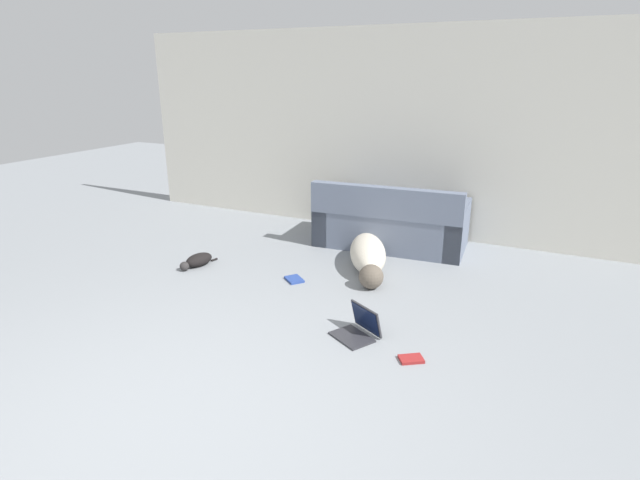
{
  "coord_description": "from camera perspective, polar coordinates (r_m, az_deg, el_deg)",
  "views": [
    {
      "loc": [
        1.94,
        -1.84,
        2.1
      ],
      "look_at": [
        0.07,
        2.11,
        0.62
      ],
      "focal_mm": 28.0,
      "sensor_mm": 36.0,
      "label": 1
    }
  ],
  "objects": [
    {
      "name": "book_blue",
      "position": [
        5.31,
        -2.96,
        -4.51
      ],
      "size": [
        0.26,
        0.25,
        0.02
      ],
      "rotation": [
        0.0,
        0.0,
        -0.68
      ],
      "color": "#28428E",
      "rests_on": "ground_plane"
    },
    {
      "name": "ground_plane",
      "position": [
        3.4,
        -17.68,
        -20.55
      ],
      "size": [
        20.0,
        20.0,
        0.0
      ],
      "primitive_type": "plane",
      "color": "gray"
    },
    {
      "name": "dog",
      "position": [
        5.58,
        5.51,
        -1.74
      ],
      "size": [
        0.79,
        1.44,
        0.33
      ],
      "rotation": [
        0.0,
        0.0,
        5.12
      ],
      "color": "beige",
      "rests_on": "ground_plane"
    },
    {
      "name": "book_red",
      "position": [
        3.99,
        10.38,
        -13.23
      ],
      "size": [
        0.22,
        0.2,
        0.02
      ],
      "rotation": [
        0.0,
        0.0,
        0.59
      ],
      "color": "maroon",
      "rests_on": "ground_plane"
    },
    {
      "name": "couch",
      "position": [
        6.33,
        8.09,
        1.81
      ],
      "size": [
        1.88,
        1.01,
        0.83
      ],
      "rotation": [
        0.0,
        0.0,
        3.21
      ],
      "color": "slate",
      "rests_on": "ground_plane"
    },
    {
      "name": "cat",
      "position": [
        5.82,
        -13.84,
        -2.29
      ],
      "size": [
        0.26,
        0.5,
        0.15
      ],
      "rotation": [
        0.0,
        0.0,
        4.45
      ],
      "color": "black",
      "rests_on": "ground_plane"
    },
    {
      "name": "wall_back",
      "position": [
        6.75,
        8.69,
        11.92
      ],
      "size": [
        7.86,
        0.06,
        2.66
      ],
      "color": "silver",
      "rests_on": "ground_plane"
    },
    {
      "name": "laptop_open",
      "position": [
        4.24,
        4.61,
        -9.8
      ],
      "size": [
        0.45,
        0.44,
        0.26
      ],
      "rotation": [
        0.0,
        0.0,
        -0.53
      ],
      "color": "#2D2D33",
      "rests_on": "ground_plane"
    }
  ]
}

